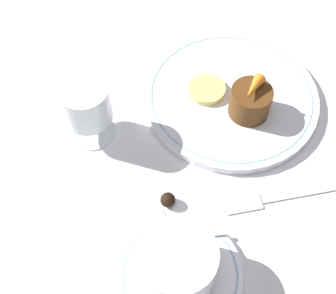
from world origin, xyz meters
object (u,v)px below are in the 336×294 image
Objects in this scene: dinner_plate at (231,97)px; dessert_cake at (250,102)px; coffee_cup at (178,262)px; wine_glass at (86,106)px; fork at (281,197)px.

dinner_plate is 0.05m from dessert_cake.
coffee_cup is 1.18× the size of wine_glass.
dinner_plate is at bearing -91.75° from wine_glass.
wine_glass reaches higher than dessert_cake.
wine_glass reaches higher than dinner_plate.
wine_glass reaches higher than fork.
coffee_cup is at bearing -167.94° from wine_glass.
fork is 3.29× the size of dessert_cake.
fork is at bearing -71.56° from coffee_cup.
dessert_cake is (-0.04, -0.23, -0.03)m from wine_glass.
fork is at bearing -130.19° from wine_glass.
wine_glass is 0.29m from fork.
dinner_plate is at bearing 16.59° from dessert_cake.
coffee_cup is at bearing 144.64° from dinner_plate.
dinner_plate is 4.43× the size of dessert_cake.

